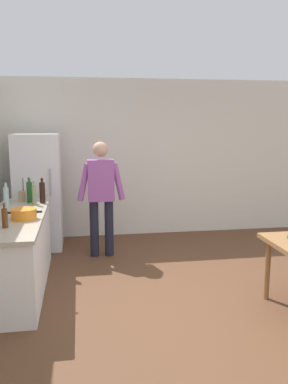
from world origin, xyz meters
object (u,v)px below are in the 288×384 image
(bottle_water_clear, at_px, (6,196))
(utensil_jar, at_px, (22,195))
(bottle_beer_brown, at_px, (5,218))
(bottle_wine_green, at_px, (30,192))
(cooking_pot, at_px, (24,214))
(bottle_wine_dark, at_px, (42,192))
(bottle_vinegar_tall, at_px, (34,195))
(refrigerator, at_px, (38,192))
(person, at_px, (101,191))

(bottle_water_clear, bearing_deg, utensil_jar, 58.29)
(bottle_beer_brown, xyz_separation_m, bottle_wine_green, (0.10, 1.33, 0.04))
(cooking_pot, relative_size, bottle_wine_dark, 1.18)
(bottle_water_clear, distance_m, bottle_wine_dark, 0.46)
(bottle_vinegar_tall, bearing_deg, cooking_pot, -92.42)
(bottle_beer_brown, bearing_deg, bottle_vinegar_tall, 81.20)
(refrigerator, relative_size, person, 1.06)
(person, xyz_separation_m, bottle_water_clear, (-1.26, -0.44, 0.05))
(refrigerator, distance_m, bottle_water_clear, 1.04)
(utensil_jar, xyz_separation_m, bottle_wine_dark, (0.29, -0.18, 0.07))
(cooking_pot, xyz_separation_m, bottle_water_clear, (-0.32, 0.82, 0.07))
(refrigerator, relative_size, bottle_water_clear, 6.00)
(bottle_vinegar_tall, relative_size, bottle_wine_dark, 0.94)
(utensil_jar, xyz_separation_m, bottle_vinegar_tall, (0.19, -0.29, 0.06))
(bottle_water_clear, bearing_deg, bottle_beer_brown, -81.23)
(bottle_water_clear, height_order, bottle_wine_dark, bottle_wine_dark)
(bottle_water_clear, relative_size, bottle_wine_green, 0.88)
(bottle_beer_brown, bearing_deg, refrigerator, 86.63)
(cooking_pot, xyz_separation_m, bottle_vinegar_tall, (0.03, 0.80, 0.08))
(person, xyz_separation_m, bottle_vinegar_tall, (-0.90, -0.46, 0.06))
(cooking_pot, relative_size, bottle_vinegar_tall, 1.25)
(person, bearing_deg, utensil_jar, -171.43)
(cooking_pot, xyz_separation_m, bottle_wine_dark, (0.13, 0.91, 0.09))
(bottle_vinegar_tall, bearing_deg, bottle_beer_brown, -98.80)
(refrigerator, height_order, bottle_wine_green, refrigerator)
(cooking_pot, bearing_deg, bottle_water_clear, 111.63)
(refrigerator, height_order, bottle_vinegar_tall, refrigerator)
(bottle_beer_brown, height_order, bottle_wine_dark, bottle_wine_dark)
(person, bearing_deg, bottle_wine_green, -164.22)
(refrigerator, relative_size, utensil_jar, 5.62)
(bottle_wine_green, bearing_deg, bottle_beer_brown, -94.26)
(person, distance_m, bottle_vinegar_tall, 1.01)
(cooking_pot, bearing_deg, bottle_beer_brown, -112.32)
(person, height_order, cooking_pot, person)
(refrigerator, bearing_deg, bottle_wine_green, -91.94)
(bottle_beer_brown, bearing_deg, cooking_pot, 67.68)
(cooking_pot, distance_m, bottle_water_clear, 0.88)
(bottle_beer_brown, relative_size, bottle_vinegar_tall, 0.81)
(person, distance_m, bottle_wine_dark, 0.88)
(refrigerator, bearing_deg, bottle_wine_dark, -80.77)
(utensil_jar, relative_size, bottle_vinegar_tall, 1.00)
(bottle_vinegar_tall, bearing_deg, utensil_jar, 123.16)
(bottle_water_clear, relative_size, bottle_wine_dark, 0.88)
(bottle_beer_brown, xyz_separation_m, bottle_wine_dark, (0.27, 1.26, 0.04))
(refrigerator, bearing_deg, utensil_jar, -101.04)
(cooking_pot, bearing_deg, utensil_jar, 98.20)
(person, height_order, bottle_wine_green, person)
(cooking_pot, bearing_deg, refrigerator, 90.54)
(bottle_vinegar_tall, xyz_separation_m, bottle_wine_dark, (0.10, 0.11, 0.01))
(person, xyz_separation_m, utensil_jar, (-1.09, -0.16, 0.00))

